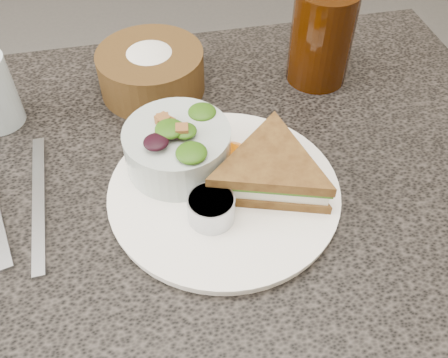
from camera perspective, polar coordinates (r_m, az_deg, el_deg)
dining_table at (r=0.95m, az=-4.27°, el=-16.22°), size 1.00×0.70×0.75m
dinner_plate at (r=0.62m, az=-0.00°, el=-1.50°), size 0.28×0.28×0.01m
sandwich at (r=0.60m, az=5.36°, el=0.93°), size 0.21×0.21×0.05m
salad_bowl at (r=0.62m, az=-5.38°, el=4.25°), size 0.17×0.17×0.08m
dressing_ramekin at (r=0.57m, az=-1.47°, el=-3.39°), size 0.07×0.07×0.03m
orange_wedge at (r=0.64m, az=0.71°, el=3.29°), size 0.08×0.08×0.03m
knife at (r=0.65m, az=-20.41°, el=-2.30°), size 0.02×0.22×0.00m
bread_basket at (r=0.76m, az=-8.39°, el=12.80°), size 0.16×0.16×0.09m
cola_glass at (r=0.77m, az=11.15°, el=16.06°), size 0.09×0.09×0.16m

